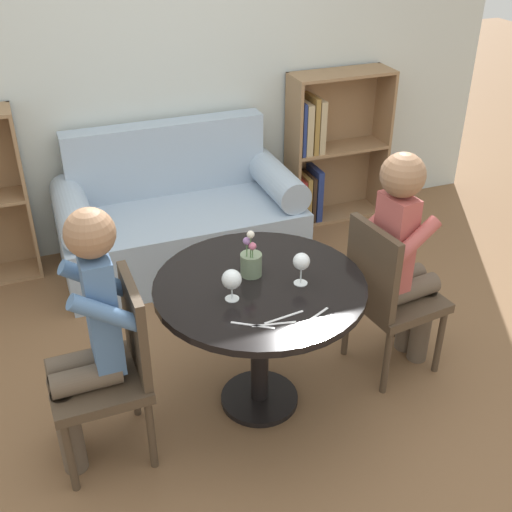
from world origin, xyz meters
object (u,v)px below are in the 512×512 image
Objects in this scene: bookshelf_right at (324,151)px; chair_left at (113,365)px; flower_vase at (251,262)px; person_right at (403,256)px; couch at (179,220)px; wine_glass_left at (232,280)px; wine_glass_right at (301,262)px; chair_right at (387,292)px; person_left at (87,337)px.

chair_left is at bearing -136.54° from bookshelf_right.
person_right is at bearing -3.41° from flower_vase.
chair_left is (-0.72, -1.57, 0.18)m from couch.
wine_glass_left is at bearing 89.35° from person_right.
wine_glass_right is 0.64× the size of flower_vase.
chair_right is at bearing 8.94° from wine_glass_right.
bookshelf_right is 2.34m from wine_glass_left.
chair_left is 3.60× the size of flower_vase.
bookshelf_right is 2.12m from flower_vase.
flower_vase reaches higher than couch.
wine_glass_right is (0.98, -0.02, 0.17)m from person_left.
chair_left reaches higher than wine_glass_right.
wine_glass_left is (0.55, -0.03, 0.33)m from chair_left.
bookshelf_right is 1.85m from chair_right.
bookshelf_right is 7.63× the size of wine_glass_left.
person_left is 5.06× the size of flower_vase.
person_right reaches higher than couch.
couch is 1.40× the size of bookshelf_right.
chair_right is at bearing 91.92° from person_left.
person_right is 0.98m from wine_glass_left.
person_right reaches higher than wine_glass_right.
couch is 1.52m from flower_vase.
wine_glass_right is (-0.62, -0.10, 0.16)m from person_right.
wine_glass_right is (0.34, 0.01, 0.01)m from wine_glass_left.
wine_glass_right is at bearing 92.22° from person_right.
flower_vase is (0.70, 0.13, 0.30)m from chair_left.
chair_right is (0.72, -1.50, 0.18)m from couch.
flower_vase is (-0.01, -1.44, 0.49)m from couch.
person_left is at bearing -170.45° from flower_vase.
wine_glass_left is 0.22m from flower_vase.
person_right is at bearing -103.62° from bookshelf_right.
chair_right is 0.94m from wine_glass_left.
couch is at bearing 18.32° from chair_right.
bookshelf_right is 1.81m from person_right.
couch is at bearing -167.53° from bookshelf_right.
chair_right is 3.60× the size of flower_vase.
couch is 10.72× the size of wine_glass_left.
wine_glass_left is 0.94× the size of wine_glass_right.
person_right is (1.60, 0.08, 0.01)m from person_left.
bookshelf_right is at bearing 60.56° from wine_glass_right.
chair_left and chair_right have the same top height.
wine_glass_right is at bearing -83.67° from couch.
couch is 1.68m from wine_glass_left.
person_right is 7.88× the size of wine_glass_right.
person_left is at bearing -89.60° from chair_left.
flower_vase is at bearing 141.15° from wine_glass_right.
couch is 1.73m from chair_left.
wine_glass_left is 0.60× the size of flower_vase.
chair_left is at bearing 85.99° from person_right.
couch is 1.68m from wine_glass_right.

